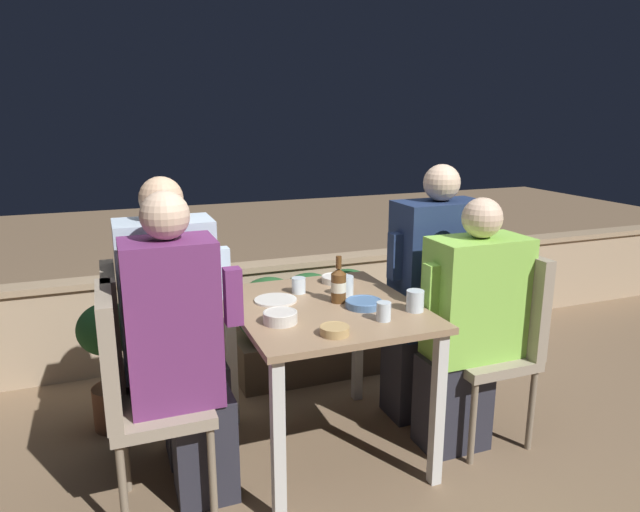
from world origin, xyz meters
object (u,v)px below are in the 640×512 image
chair_left_near (133,383)px  person_blue_shirt (177,324)px  chair_right_near (502,330)px  beer_bottle (339,285)px  person_purple_stripe (182,352)px  potted_plant (109,353)px  person_navy_jumper (431,293)px  chair_right_far (461,308)px  chair_left_far (133,352)px  person_green_blouse (469,326)px

chair_left_near → person_blue_shirt: size_ratio=0.71×
chair_right_near → person_blue_shirt: bearing=166.3°
beer_bottle → person_purple_stripe: bearing=-168.6°
person_purple_stripe → potted_plant: 0.83m
person_navy_jumper → potted_plant: person_navy_jumper is taller
chair_left_near → chair_right_near: bearing=-1.7°
chair_left_near → chair_right_far: 1.77m
chair_right_far → chair_left_far: bearing=179.0°
chair_right_far → person_navy_jumper: person_navy_jumper is taller
beer_bottle → potted_plant: (-1.04, 0.58, -0.42)m
chair_left_far → person_green_blouse: (1.53, -0.38, 0.04)m
chair_right_far → person_navy_jumper: (-0.20, 0.00, 0.11)m
chair_left_near → beer_bottle: beer_bottle is taller
chair_right_far → potted_plant: 1.90m
chair_left_near → person_purple_stripe: person_purple_stripe is taller
person_green_blouse → person_purple_stripe: bearing=177.7°
person_navy_jumper → potted_plant: size_ratio=2.00×
chair_left_near → person_purple_stripe: (0.20, -0.00, 0.10)m
chair_left_near → person_navy_jumper: person_navy_jumper is taller
person_purple_stripe → chair_right_far: bearing=10.6°
person_navy_jumper → person_blue_shirt: bearing=178.7°
person_purple_stripe → chair_right_far: size_ratio=1.38×
chair_left_near → potted_plant: (-0.09, 0.74, -0.16)m
chair_left_far → potted_plant: bearing=104.7°
person_purple_stripe → chair_right_near: bearing=-2.0°
chair_left_near → potted_plant: size_ratio=1.41×
person_navy_jumper → beer_bottle: bearing=-167.0°
chair_left_near → person_navy_jumper: (1.55, 0.29, 0.11)m
potted_plant → person_blue_shirt: bearing=-53.6°
chair_left_far → person_green_blouse: person_green_blouse is taller
person_green_blouse → person_navy_jumper: bearing=90.2°
chair_left_near → beer_bottle: (0.95, 0.15, 0.26)m
person_blue_shirt → potted_plant: (-0.31, 0.41, -0.27)m
person_blue_shirt → person_navy_jumper: size_ratio=0.99×
person_blue_shirt → person_green_blouse: size_ratio=1.09×
person_green_blouse → beer_bottle: 0.67m
person_green_blouse → chair_right_far: size_ratio=1.29×
chair_right_far → potted_plant: size_ratio=1.41×
chair_right_near → chair_right_far: 0.34m
person_blue_shirt → potted_plant: person_blue_shirt is taller
beer_bottle → chair_left_near: bearing=-170.9°
chair_right_near → potted_plant: (-1.84, 0.79, -0.16)m
chair_right_near → chair_right_far: (-0.00, 0.34, 0.00)m
chair_left_far → potted_plant: size_ratio=1.41×
chair_left_near → person_green_blouse: (1.55, -0.05, 0.04)m
chair_left_far → potted_plant: chair_left_far is taller
chair_left_far → chair_right_near: size_ratio=1.00×
chair_left_far → chair_right_far: same height
chair_left_far → chair_right_near: bearing=-12.2°
person_blue_shirt → person_navy_jumper: bearing=-1.3°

